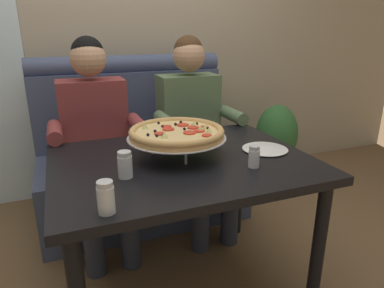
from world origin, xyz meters
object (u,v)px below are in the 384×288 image
Objects in this scene: pizza at (177,133)px; potted_plant at (276,140)px; diner_left at (97,134)px; diner_right at (194,124)px; dining_table at (182,177)px; plate_near_left at (265,148)px; shaker_pepper_flakes at (106,200)px; shaker_oregano at (125,166)px; booth_bench at (140,160)px; shaker_parmesan at (254,158)px.

pizza reaches higher than potted_plant.
diner_right is at bearing 0.00° from diner_left.
dining_table is 2.53× the size of pizza.
plate_near_left is (0.75, -0.68, 0.04)m from diner_left.
shaker_pepper_flakes is 1.02× the size of shaker_oregano.
plate_near_left is (0.43, -0.03, 0.10)m from dining_table.
shaker_parmesan is (0.26, -1.12, 0.38)m from booth_bench.
pizza is at bearing 135.47° from shaker_parmesan.
pizza is 0.67× the size of potted_plant.
plate_near_left is at bearing -80.47° from diner_right.
booth_bench is at bearing 89.69° from pizza.
booth_bench is 0.52m from diner_right.
diner_right is at bearing 55.12° from shaker_pepper_flakes.
potted_plant is (1.23, 0.99, -0.26)m from dining_table.
booth_bench is at bearing -176.76° from potted_plant.
booth_bench is 1.10m from plate_near_left.
shaker_parmesan is 0.68m from shaker_pepper_flakes.
diner_left is at bearing 115.93° from dining_table.
shaker_parmesan is at bearing 14.45° from shaker_pepper_flakes.
shaker_pepper_flakes reaches higher than dining_table.
shaker_oregano is 0.16× the size of potted_plant.
potted_plant is at bearing 50.93° from shaker_parmesan.
booth_bench is 1.21m from shaker_parmesan.
shaker_parmesan reaches higher than potted_plant.
shaker_pepper_flakes is 0.90m from plate_near_left.
shaker_parmesan is at bearing -9.78° from shaker_oregano.
pizza is at bearing 47.56° from shaker_pepper_flakes.
potted_plant is at bearing 35.96° from shaker_oregano.
diner_left reaches higher than dining_table.
diner_left is 0.76m from shaker_oregano.
potted_plant is (1.62, 1.36, -0.39)m from shaker_pepper_flakes.
diner_left reaches higher than booth_bench.
shaker_pepper_flakes is 0.16× the size of potted_plant.
booth_bench is 1.40m from shaker_pepper_flakes.
dining_table is at bearing 141.88° from shaker_parmesan.
potted_plant is (0.97, 1.19, -0.39)m from shaker_parmesan.
pizza reaches higher than shaker_parmesan.
shaker_oregano is (-0.54, 0.09, 0.01)m from shaker_parmesan.
potted_plant is (1.51, 1.10, -0.39)m from shaker_oregano.
shaker_parmesan is (0.26, -0.26, -0.07)m from pizza.
shaker_parmesan reaches higher than plate_near_left.
booth_bench reaches higher than shaker_pepper_flakes.
potted_plant is at bearing 37.07° from pizza.
shaker_oregano reaches higher than shaker_parmesan.
dining_table is 0.73m from diner_left.
booth_bench is 12.68× the size of shaker_oregano.
shaker_oregano reaches higher than potted_plant.
plate_near_left is at bearing -128.05° from potted_plant.
pizza is (0.31, -0.59, 0.14)m from diner_left.
potted_plant is at bearing 51.95° from plate_near_left.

